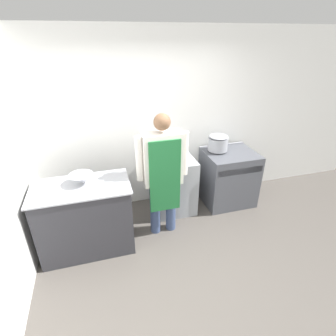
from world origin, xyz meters
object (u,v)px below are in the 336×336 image
(mixing_bowl, at_px, (81,179))
(stock_pot, at_px, (218,142))
(fridge_unit, at_px, (173,184))
(stove, at_px, (228,177))
(person_cook, at_px, (163,169))

(mixing_bowl, xyz_separation_m, stock_pot, (2.07, 0.55, 0.04))
(fridge_unit, bearing_deg, stove, -2.71)
(fridge_unit, relative_size, mixing_bowl, 3.03)
(fridge_unit, xyz_separation_m, person_cook, (-0.30, -0.49, 0.55))
(stove, relative_size, mixing_bowl, 3.10)
(fridge_unit, height_order, stock_pot, stock_pot)
(stove, bearing_deg, person_cook, -160.12)
(fridge_unit, xyz_separation_m, stock_pot, (0.76, 0.08, 0.59))
(person_cook, distance_m, stock_pot, 1.20)
(person_cook, distance_m, mixing_bowl, 1.01)
(person_cook, xyz_separation_m, stock_pot, (1.05, 0.57, 0.05))
(fridge_unit, height_order, mixing_bowl, mixing_bowl)
(fridge_unit, height_order, person_cook, person_cook)
(stove, distance_m, person_cook, 1.42)
(stove, distance_m, fridge_unit, 0.94)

